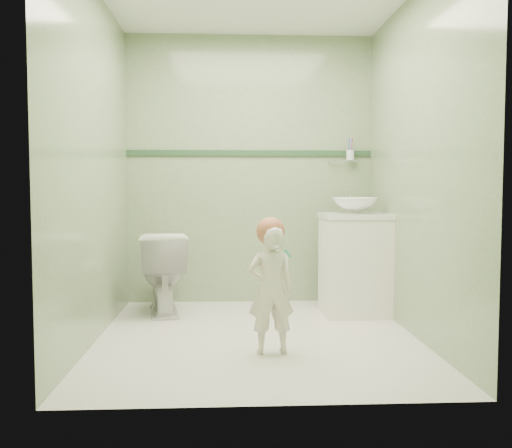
{
  "coord_description": "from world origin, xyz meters",
  "views": [
    {
      "loc": [
        -0.21,
        -3.88,
        1.04
      ],
      "look_at": [
        0.0,
        0.15,
        0.78
      ],
      "focal_mm": 39.76,
      "sensor_mm": 36.0,
      "label": 1
    }
  ],
  "objects": [
    {
      "name": "cup_holder",
      "position": [
        0.89,
        1.18,
        1.33
      ],
      "size": [
        0.26,
        0.07,
        0.21
      ],
      "color": "silver",
      "rests_on": "room_shell"
    },
    {
      "name": "faucet",
      "position": [
        0.84,
        0.89,
        0.97
      ],
      "size": [
        0.03,
        0.13,
        0.18
      ],
      "color": "silver",
      "rests_on": "counter"
    },
    {
      "name": "ground",
      "position": [
        0.0,
        0.0,
        0.0
      ],
      "size": [
        2.5,
        2.5,
        0.0
      ],
      "primitive_type": "plane",
      "color": "beige",
      "rests_on": "ground"
    },
    {
      "name": "basin",
      "position": [
        0.84,
        0.7,
        0.89
      ],
      "size": [
        0.37,
        0.37,
        0.13
      ],
      "primitive_type": "imported",
      "color": "white",
      "rests_on": "counter"
    },
    {
      "name": "vanity",
      "position": [
        0.84,
        0.7,
        0.4
      ],
      "size": [
        0.52,
        0.5,
        0.8
      ],
      "primitive_type": "cube",
      "color": "white",
      "rests_on": "ground"
    },
    {
      "name": "toilet",
      "position": [
        -0.74,
        0.8,
        0.34
      ],
      "size": [
        0.48,
        0.72,
        0.68
      ],
      "primitive_type": "imported",
      "rotation": [
        0.0,
        0.0,
        3.3
      ],
      "color": "white",
      "rests_on": "ground"
    },
    {
      "name": "trim_stripe",
      "position": [
        0.0,
        1.24,
        1.35
      ],
      "size": [
        2.2,
        0.02,
        0.05
      ],
      "primitive_type": "cube",
      "color": "#28482B",
      "rests_on": "room_shell"
    },
    {
      "name": "room_shell",
      "position": [
        0.0,
        0.0,
        1.2
      ],
      "size": [
        2.5,
        2.54,
        2.4
      ],
      "color": "gray",
      "rests_on": "ground"
    },
    {
      "name": "toddler",
      "position": [
        0.06,
        -0.39,
        0.4
      ],
      "size": [
        0.31,
        0.23,
        0.8
      ],
      "primitive_type": "imported",
      "rotation": [
        0.0,
        0.0,
        3.26
      ],
      "color": "white",
      "rests_on": "ground"
    },
    {
      "name": "hair_cap",
      "position": [
        0.06,
        -0.36,
        0.77
      ],
      "size": [
        0.18,
        0.18,
        0.18
      ],
      "primitive_type": "sphere",
      "color": "#AD5F40",
      "rests_on": "toddler"
    },
    {
      "name": "counter",
      "position": [
        0.84,
        0.7,
        0.81
      ],
      "size": [
        0.54,
        0.52,
        0.04
      ],
      "primitive_type": "cube",
      "color": "white",
      "rests_on": "vanity"
    },
    {
      "name": "teal_toothbrush",
      "position": [
        0.15,
        -0.51,
        0.65
      ],
      "size": [
        0.11,
        0.14,
        0.08
      ],
      "color": "#19977E",
      "rests_on": "toddler"
    }
  ]
}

